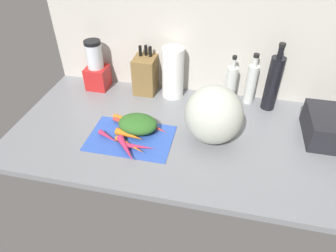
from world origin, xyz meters
TOP-DOWN VIEW (x-y plane):
  - ground_plane at (0.00, 0.00)cm, footprint 170.00×80.00cm
  - wall_back at (0.00, 38.50)cm, footprint 170.00×3.00cm
  - cutting_board at (-27.83, -10.33)cm, footprint 37.73×25.12cm
  - carrot_0 at (-32.59, -0.39)cm, footprint 14.14×4.32cm
  - carrot_1 at (-17.08, -3.27)cm, footprint 10.46×6.34cm
  - carrot_2 at (-25.84, -16.93)cm, footprint 15.56×8.77cm
  - carrot_3 at (-27.87, -11.31)cm, footprint 13.79×6.48cm
  - carrot_4 at (-26.31, -20.12)cm, footprint 12.61×14.66cm
  - carrot_5 at (-37.01, -13.69)cm, footprint 11.08×7.17cm
  - carrot_6 at (-33.74, -3.19)cm, footprint 11.81×8.38cm
  - carrot_7 at (-21.40, -17.11)cm, footprint 13.75×3.23cm
  - carrot_greens_pile at (-25.79, -5.18)cm, footprint 17.94×13.80cm
  - winter_squash at (7.64, -2.74)cm, footprint 25.02×23.34cm
  - knife_block at (-32.06, 31.50)cm, footprint 11.38×15.13cm
  - blender_appliance at (-59.27, 28.67)cm, footprint 11.52×11.52cm
  - paper_towel_roll at (-16.72, 29.50)cm, footprint 11.30×11.30cm
  - bottle_0 at (13.43, 29.03)cm, footprint 5.49×5.49cm
  - bottle_1 at (23.42, 31.33)cm, footprint 5.32×5.32cm
  - bottle_2 at (33.35, 28.22)cm, footprint 6.92×6.92cm

SIDE VIEW (x-z plane):
  - ground_plane at x=0.00cm, z-range -3.00..0.00cm
  - cutting_board at x=-27.83cm, z-range 0.00..0.80cm
  - carrot_2 at x=-25.84cm, z-range 0.80..3.10cm
  - carrot_5 at x=-37.01cm, z-range 0.80..3.12cm
  - carrot_7 at x=-21.40cm, z-range 0.80..3.26cm
  - carrot_1 at x=-17.08cm, z-range 0.80..3.27cm
  - carrot_6 at x=-33.74cm, z-range 0.80..3.35cm
  - carrot_0 at x=-32.59cm, z-range 0.80..3.87cm
  - carrot_4 at x=-26.31cm, z-range 0.80..4.03cm
  - carrot_3 at x=-27.87cm, z-range 0.80..4.33cm
  - carrot_greens_pile at x=-25.79cm, z-range 0.80..8.39cm
  - knife_block at x=-32.06cm, z-range -2.59..22.80cm
  - bottle_0 at x=13.43cm, z-range -2.58..23.65cm
  - bottle_1 at x=23.42cm, z-range -2.26..24.91cm
  - blender_appliance at x=-59.27cm, z-range -1.93..25.49cm
  - winter_squash at x=7.64cm, z-range 0.00..26.24cm
  - paper_towel_roll at x=-16.72cm, z-range 0.00..27.14cm
  - bottle_2 at x=33.35cm, z-range -2.82..31.81cm
  - wall_back at x=0.00cm, z-range 0.00..60.00cm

